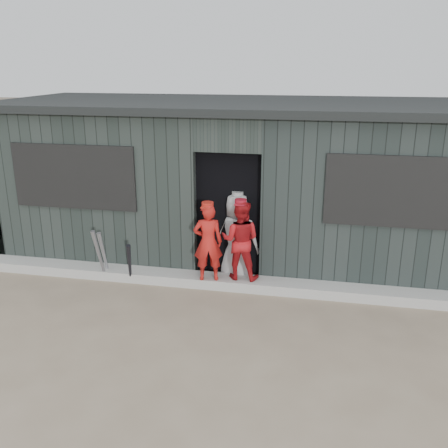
% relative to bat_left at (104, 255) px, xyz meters
% --- Properties ---
extents(ground, '(80.00, 80.00, 0.00)m').
position_rel_bat_left_xyz_m(ground, '(1.88, -1.74, -0.39)').
color(ground, '#736350').
rests_on(ground, ground).
extents(curb, '(8.00, 0.36, 0.15)m').
position_rel_bat_left_xyz_m(curb, '(1.88, 0.08, -0.32)').
color(curb, '#9A9A95').
rests_on(curb, ground).
extents(bat_left, '(0.13, 0.24, 0.79)m').
position_rel_bat_left_xyz_m(bat_left, '(0.00, 0.00, 0.00)').
color(bat_left, gray).
rests_on(bat_left, ground).
extents(bat_mid, '(0.15, 0.27, 0.86)m').
position_rel_bat_left_xyz_m(bat_mid, '(-0.01, -0.13, 0.04)').
color(bat_mid, slate).
rests_on(bat_mid, ground).
extents(bat_right, '(0.16, 0.27, 0.69)m').
position_rel_bat_left_xyz_m(bat_right, '(0.48, -0.15, -0.05)').
color(bat_right, black).
rests_on(bat_right, ground).
extents(player_red_left, '(0.48, 0.37, 1.17)m').
position_rel_bat_left_xyz_m(player_red_left, '(1.66, -0.03, 0.34)').
color(player_red_left, '#B41A16').
rests_on(player_red_left, curb).
extents(player_red_right, '(0.59, 0.47, 1.19)m').
position_rel_bat_left_xyz_m(player_red_right, '(2.11, 0.13, 0.35)').
color(player_red_right, '#AA1419').
rests_on(player_red_right, curb).
extents(player_grey_back, '(0.74, 0.56, 1.38)m').
position_rel_bat_left_xyz_m(player_grey_back, '(2.02, 0.39, 0.30)').
color(player_grey_back, '#A4A4A4').
rests_on(player_grey_back, ground).
extents(dugout, '(8.30, 3.30, 2.62)m').
position_rel_bat_left_xyz_m(dugout, '(1.88, 1.76, 0.89)').
color(dugout, black).
rests_on(dugout, ground).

